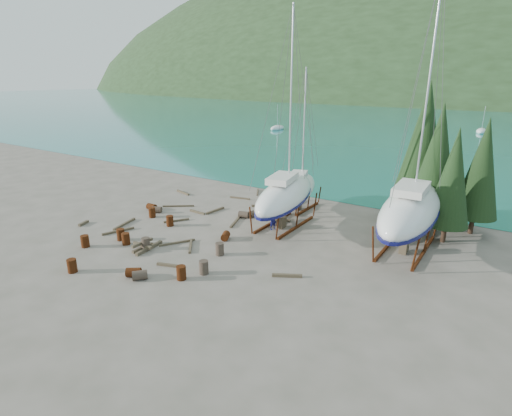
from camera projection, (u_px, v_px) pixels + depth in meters
The scene contains 53 objects.
ground at pixel (212, 245), 29.24m from camera, with size 600.00×600.00×0.00m, color #60584C.
bay_water at pixel (500, 94), 278.48m from camera, with size 700.00×700.00×0.00m, color #167172.
far_hill at pixel (501, 94), 282.44m from camera, with size 800.00×360.00×110.00m, color #203219.
far_house_left at pixel (354, 94), 210.17m from camera, with size 6.60×5.60×5.60m.
far_house_center at pixel (435, 96), 189.16m from camera, with size 6.60×5.60×5.60m.
cypress_near_right at pixel (437, 159), 30.36m from camera, with size 3.60×3.60×10.00m.
cypress_mid_right at pixel (453, 178), 28.26m from camera, with size 3.06×3.06×8.50m.
cypress_back_left at pixel (424, 142), 32.45m from camera, with size 4.14×4.14×11.50m.
cypress_far_right at pixel (482, 168), 29.75m from camera, with size 3.24×3.24×9.00m.
moored_boat_left at pixel (277, 128), 92.35m from camera, with size 2.00×5.00×6.05m.
moored_boat_mid at pixel (481, 131), 87.17m from camera, with size 2.00×5.00×6.05m.
moored_boat_far at pixel (424, 116), 120.36m from camera, with size 2.00×5.00×6.05m.
large_sailboat_near at pixel (285, 195), 32.10m from camera, with size 5.07×11.01×16.73m.
large_sailboat_far at pixel (411, 209), 27.45m from camera, with size 3.92×11.96×18.71m.
small_sailboat_shore at pixel (300, 187), 36.68m from camera, with size 4.71×8.21×12.52m.
worker at pixel (273, 219), 31.92m from camera, with size 0.63×0.41×1.72m, color #131553.
drum_0 at pixel (121, 235), 29.97m from camera, with size 0.58×0.58×0.88m, color #56250E.
drum_1 at pixel (140, 275), 24.16m from camera, with size 0.58×0.58×0.88m, color #2D2823.
drum_2 at pixel (152, 207), 36.84m from camera, with size 0.58×0.58×0.88m, color #56250E.
drum_3 at pixel (72, 266), 25.03m from camera, with size 0.58×0.58×0.88m, color #56250E.
drum_4 at pixel (272, 197), 39.93m from camera, with size 0.58×0.58×0.88m, color #56250E.
drum_5 at pixel (220, 249), 27.46m from camera, with size 0.58×0.58×0.88m, color #2D2823.
drum_6 at pixel (225, 236), 30.10m from camera, with size 0.58×0.58×0.88m, color #56250E.
drum_7 at pixel (181, 273), 24.13m from camera, with size 0.58×0.58×0.88m, color #56250E.
drum_8 at pixel (152, 212), 34.84m from camera, with size 0.58×0.58×0.88m, color #56250E.
drum_9 at pixel (244, 215), 34.76m from camera, with size 0.58×0.58×0.88m, color #2D2823.
drum_10 at pixel (126, 239), 29.19m from camera, with size 0.58×0.58×0.88m, color #56250E.
drum_11 at pixel (252, 214), 34.92m from camera, with size 0.58×0.58×0.88m, color #2D2823.
drum_12 at pixel (134, 272), 24.51m from camera, with size 0.58×0.58×0.88m, color #56250E.
drum_13 at pixel (85, 241), 28.75m from camera, with size 0.58×0.58×0.88m, color #56250E.
drum_14 at pixel (170, 221), 32.83m from camera, with size 0.58×0.58×0.88m, color #56250E.
drum_15 at pixel (157, 210), 36.05m from camera, with size 0.58×0.58×0.88m, color #2D2823.
drum_16 at pixel (146, 244), 28.34m from camera, with size 0.58×0.58×0.88m, color #2D2823.
drum_17 at pixel (204, 267), 24.82m from camera, with size 0.58×0.58×0.88m, color #2D2823.
timber_0 at pixel (258, 192), 42.33m from camera, with size 0.14×2.22×0.14m, color brown.
timber_1 at pixel (287, 276), 24.52m from camera, with size 0.19×1.85×0.19m, color brown.
timber_2 at pixel (183, 192), 42.11m from camera, with size 0.19×2.23×0.19m, color brown.
timber_3 at pixel (177, 243), 29.44m from camera, with size 0.15×2.67×0.15m, color brown.
timber_4 at pixel (197, 212), 36.05m from camera, with size 0.17×1.79×0.17m, color brown.
timber_5 at pixel (190, 246), 28.85m from camera, with size 0.16×2.36×0.16m, color brown.
timber_6 at pixel (261, 206), 37.76m from camera, with size 0.19×1.68×0.19m, color brown.
timber_7 at pixel (167, 265), 25.92m from camera, with size 0.17×1.45×0.17m, color brown.
timber_8 at pixel (215, 211), 36.43m from camera, with size 0.19×2.23×0.19m, color brown.
timber_9 at pixel (240, 198), 40.25m from camera, with size 0.15×2.15×0.15m, color brown.
timber_10 at pixel (236, 221), 33.78m from camera, with size 0.16×3.00×0.16m, color brown.
timber_11 at pixel (176, 221), 33.94m from camera, with size 0.15×2.17×0.15m, color brown.
timber_12 at pixel (118, 231), 31.61m from camera, with size 0.17×2.54×0.17m, color brown.
timber_13 at pixel (84, 223), 33.23m from camera, with size 0.22×1.09×0.22m, color brown.
timber_14 at pixel (124, 224), 33.12m from camera, with size 0.18×2.79×0.18m, color brown.
timber_15 at pixel (178, 206), 37.77m from camera, with size 0.15×2.96×0.15m, color brown.
timber_16 at pixel (149, 248), 28.41m from camera, with size 0.23×2.58×0.23m, color brown.
timber_pile_fore at pixel (143, 245), 28.40m from camera, with size 1.80×1.80×0.60m.
timber_pile_aft at pixel (281, 219), 33.67m from camera, with size 1.80×1.80×0.60m.
Camera 1 is at (17.59, -20.63, 11.73)m, focal length 28.00 mm.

